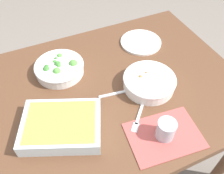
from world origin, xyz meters
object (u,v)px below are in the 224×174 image
at_px(stew_bowl, 149,82).
at_px(fork_on_table, 138,117).
at_px(broccoli_bowl, 59,68).
at_px(spoon_by_stew, 123,91).
at_px(side_plate, 141,42).
at_px(drink_cup, 166,130).
at_px(baking_dish, 61,125).

height_order(stew_bowl, fork_on_table, stew_bowl).
height_order(broccoli_bowl, fork_on_table, broccoli_bowl).
bearing_deg(broccoli_bowl, spoon_by_stew, 132.89).
distance_m(side_plate, fork_on_table, 0.49).
relative_size(stew_bowl, side_plate, 1.08).
relative_size(broccoli_bowl, fork_on_table, 1.65).
distance_m(spoon_by_stew, fork_on_table, 0.15).
distance_m(broccoli_bowl, drink_cup, 0.57).
xyz_separation_m(stew_bowl, fork_on_table, (0.12, 0.13, -0.03)).
height_order(broccoli_bowl, drink_cup, drink_cup).
relative_size(baking_dish, spoon_by_stew, 2.05).
xyz_separation_m(drink_cup, side_plate, (-0.20, -0.54, -0.03)).
xyz_separation_m(stew_bowl, side_plate, (-0.12, -0.30, -0.03)).
height_order(baking_dish, fork_on_table, baking_dish).
relative_size(side_plate, fork_on_table, 1.55).
bearing_deg(fork_on_table, stew_bowl, -132.91).
bearing_deg(fork_on_table, drink_cup, 113.90).
distance_m(drink_cup, spoon_by_stew, 0.27).
height_order(drink_cup, side_plate, drink_cup).
bearing_deg(spoon_by_stew, baking_dish, 14.67).
bearing_deg(drink_cup, broccoli_bowl, -61.90).
distance_m(stew_bowl, baking_dish, 0.43).
relative_size(stew_bowl, drink_cup, 2.80).
bearing_deg(side_plate, drink_cup, 70.24).
bearing_deg(fork_on_table, spoon_by_stew, -91.40).
xyz_separation_m(drink_cup, fork_on_table, (0.05, -0.11, -0.04)).
relative_size(drink_cup, spoon_by_stew, 0.48).
xyz_separation_m(stew_bowl, broccoli_bowl, (0.34, -0.25, -0.00)).
xyz_separation_m(side_plate, spoon_by_stew, (0.24, 0.28, -0.00)).
relative_size(stew_bowl, baking_dish, 0.66).
relative_size(spoon_by_stew, fork_on_table, 1.24).
xyz_separation_m(baking_dish, drink_cup, (-0.35, 0.19, 0.00)).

